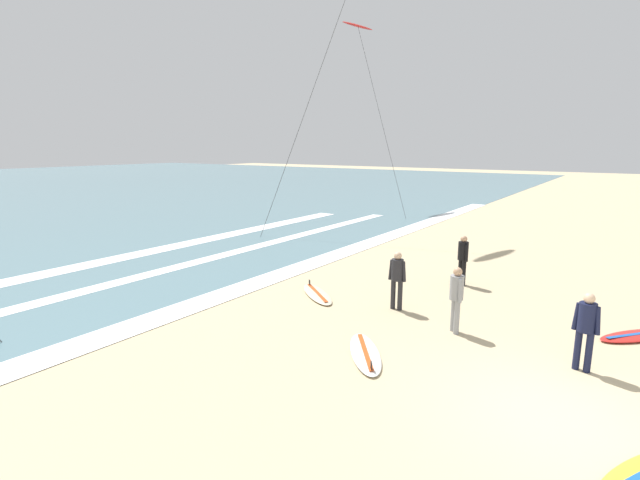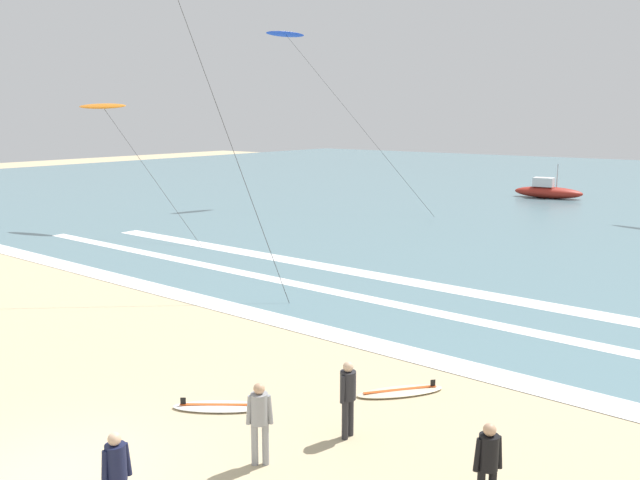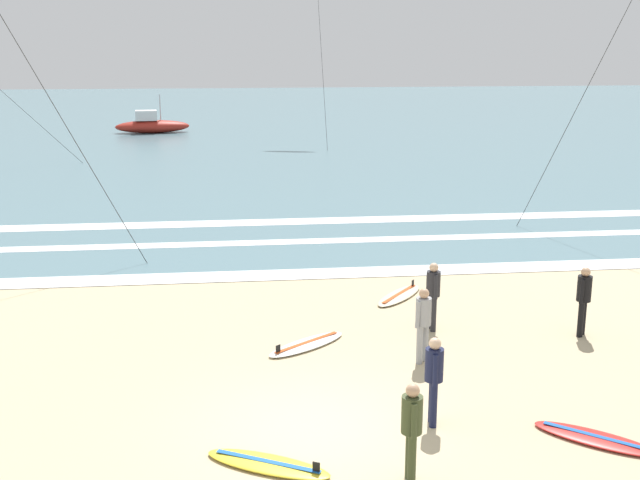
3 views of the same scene
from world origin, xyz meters
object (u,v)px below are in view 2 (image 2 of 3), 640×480
object	(u,v)px
surfer_foreground_main	(260,416)
surfboard_near_water	(400,391)
surfer_mid_group	(488,461)
offshore_boat	(548,191)
surfboard_right_spare	(220,406)
kite_blue_mid_center	(286,35)
surfer_left_near	(348,392)
kite_orange_far_left	(103,107)
surfer_right_near	(117,471)

from	to	relation	value
surfer_foreground_main	surfboard_near_water	xyz separation A→B (m)	(0.43, 4.28, -0.91)
surfer_mid_group	offshore_boat	world-z (taller)	offshore_boat
surfboard_near_water	surfer_mid_group	bearing A→B (deg)	-42.17
surfboard_right_spare	offshore_boat	world-z (taller)	offshore_boat
surfboard_near_water	kite_blue_mid_center	size ratio (longest dim) A/B	0.16
surfer_mid_group	offshore_boat	distance (m)	43.93
surfer_foreground_main	surfboard_near_water	bearing A→B (deg)	84.32
surfer_left_near	kite_orange_far_left	bearing A→B (deg)	155.13
surfer_foreground_main	kite_blue_mid_center	world-z (taller)	kite_blue_mid_center
surfboard_right_spare	kite_blue_mid_center	bearing A→B (deg)	128.33
surfer_foreground_main	offshore_boat	xyz separation A→B (m)	(-9.36, 42.98, -0.40)
surfboard_right_spare	offshore_boat	distance (m)	42.43
offshore_boat	surfboard_right_spare	bearing A→B (deg)	-80.41
surfer_mid_group	kite_blue_mid_center	world-z (taller)	kite_blue_mid_center
surfer_left_near	offshore_boat	xyz separation A→B (m)	(-10.03, 41.14, -0.40)
surfer_right_near	surfboard_near_water	distance (m)	7.11
surfboard_right_spare	surfboard_near_water	bearing A→B (deg)	49.08
surfer_right_near	surfboard_right_spare	distance (m)	4.36
surfer_left_near	surfer_foreground_main	world-z (taller)	same
surfer_right_near	surfboard_near_water	world-z (taller)	surfer_right_near
kite_blue_mid_center	offshore_boat	world-z (taller)	kite_blue_mid_center
surfer_right_near	kite_blue_mid_center	xyz separation A→B (m)	(-23.01, 30.65, 11.03)
surfer_foreground_main	offshore_boat	distance (m)	43.99
surfer_foreground_main	offshore_boat	size ratio (longest dim) A/B	0.30
kite_blue_mid_center	surfer_left_near	bearing A→B (deg)	-47.22
surfboard_near_water	surfboard_right_spare	size ratio (longest dim) A/B	0.99
surfer_mid_group	surfer_foreground_main	world-z (taller)	same
surfer_mid_group	offshore_boat	bearing A→B (deg)	107.61
surfer_mid_group	kite_orange_far_left	world-z (taller)	kite_orange_far_left
surfboard_right_spare	offshore_boat	xyz separation A→B (m)	(-7.07, 41.84, 0.51)
surfboard_near_water	offshore_boat	distance (m)	39.92
surfer_foreground_main	kite_blue_mid_center	xyz separation A→B (m)	(-23.48, 27.94, 11.03)
kite_orange_far_left	offshore_boat	bearing A→B (deg)	61.94
surfer_foreground_main	surfboard_right_spare	size ratio (longest dim) A/B	0.79
surfer_left_near	surfer_right_near	world-z (taller)	same
surfboard_near_water	kite_blue_mid_center	world-z (taller)	kite_blue_mid_center
surfer_left_near	kite_orange_far_left	xyz separation A→B (m)	(-25.63, 11.88, 5.93)
surfboard_near_water	offshore_boat	world-z (taller)	offshore_boat
surfer_right_near	offshore_boat	world-z (taller)	offshore_boat
surfboard_right_spare	kite_orange_far_left	xyz separation A→B (m)	(-22.67, 12.58, 6.84)
kite_blue_mid_center	surfer_right_near	bearing A→B (deg)	-53.10
surfer_left_near	surfboard_right_spare	world-z (taller)	surfer_left_near
surfer_right_near	kite_orange_far_left	world-z (taller)	kite_orange_far_left
kite_blue_mid_center	offshore_boat	xyz separation A→B (m)	(14.12, 15.04, -11.44)
surfer_left_near	surfer_right_near	bearing A→B (deg)	-104.09
surfer_left_near	offshore_boat	distance (m)	42.35
surfer_right_near	surfer_left_near	bearing A→B (deg)	75.91
surfboard_near_water	kite_orange_far_left	xyz separation A→B (m)	(-25.39, 9.44, 6.84)
kite_orange_far_left	offshore_boat	distance (m)	33.76
surfboard_near_water	offshore_boat	size ratio (longest dim) A/B	0.38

